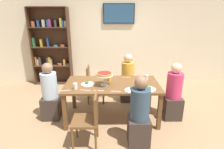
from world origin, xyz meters
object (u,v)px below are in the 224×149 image
at_px(television, 119,14).
at_px(deep_dish_pizza_stand, 104,75).
at_px(beer_glass_amber_tall, 109,77).
at_px(diner_head_east, 173,95).
at_px(diner_far_right, 128,81).
at_px(cutlery_spare_fork, 126,77).
at_px(bookshelf, 51,46).
at_px(salad_plate_spare, 88,84).
at_px(water_glass_clear_far, 75,86).
at_px(cutlery_knife_near, 65,91).
at_px(water_glass_clear_near, 147,78).
at_px(dining_table, 112,87).
at_px(diner_near_right, 139,116).
at_px(cutlery_fork_far, 85,90).
at_px(chair_near_left, 89,118).
at_px(cutlery_knife_far, 116,91).
at_px(salad_plate_far_diner, 149,89).
at_px(salad_plate_near_diner, 132,90).
at_px(cutlery_fork_near, 99,91).
at_px(diner_head_west, 50,95).
at_px(chair_far_left, 93,82).

height_order(television, deep_dish_pizza_stand, television).
bearing_deg(beer_glass_amber_tall, diner_head_east, -7.40).
xyz_separation_m(diner_far_right, cutlery_spare_fork, (-0.08, -0.45, 0.25)).
xyz_separation_m(bookshelf, salad_plate_spare, (1.28, -2.06, -0.38)).
xyz_separation_m(beer_glass_amber_tall, water_glass_clear_far, (-0.60, -0.41, -0.03)).
height_order(television, cutlery_knife_near, television).
relative_size(water_glass_clear_near, cutlery_knife_near, 0.66).
bearing_deg(cutlery_spare_fork, dining_table, 59.63).
xyz_separation_m(diner_near_right, cutlery_knife_near, (-1.24, 0.44, 0.25)).
xyz_separation_m(television, water_glass_clear_far, (-0.88, -2.37, -1.24)).
xyz_separation_m(dining_table, beer_glass_amber_tall, (-0.05, 0.15, 0.16)).
distance_m(bookshelf, cutlery_fork_far, 2.69).
relative_size(diner_near_right, water_glass_clear_far, 10.60).
xyz_separation_m(chair_near_left, salad_plate_spare, (-0.10, 0.75, 0.27)).
bearing_deg(bookshelf, cutlery_knife_far, -52.96).
height_order(television, cutlery_knife_far, television).
xyz_separation_m(salad_plate_far_diner, water_glass_clear_near, (0.05, 0.47, 0.04)).
height_order(salad_plate_near_diner, water_glass_clear_far, water_glass_clear_far).
height_order(salad_plate_near_diner, beer_glass_amber_tall, beer_glass_amber_tall).
bearing_deg(cutlery_fork_near, cutlery_knife_near, -179.18).
bearing_deg(diner_far_right, beer_glass_amber_tall, -33.62).
bearing_deg(water_glass_clear_far, cutlery_fork_far, -19.07).
height_order(diner_far_right, cutlery_fork_far, diner_far_right).
xyz_separation_m(salad_plate_near_diner, cutlery_spare_fork, (-0.03, 0.70, -0.01)).
height_order(diner_head_east, salad_plate_near_diner, diner_head_east).
relative_size(salad_plate_far_diner, water_glass_clear_near, 2.14).
height_order(diner_far_right, salad_plate_near_diner, diner_far_right).
bearing_deg(cutlery_fork_far, salad_plate_near_diner, 9.46).
height_order(diner_head_west, beer_glass_amber_tall, diner_head_west).
bearing_deg(chair_near_left, salad_plate_spare, 7.71).
bearing_deg(cutlery_spare_fork, beer_glass_amber_tall, 40.24).
relative_size(diner_near_right, cutlery_spare_fork, 6.39).
xyz_separation_m(diner_head_west, beer_glass_amber_tall, (1.16, 0.13, 0.33)).
relative_size(water_glass_clear_near, cutlery_spare_fork, 0.66).
distance_m(diner_near_right, salad_plate_far_diner, 0.58).
bearing_deg(salad_plate_spare, water_glass_clear_near, 10.09).
relative_size(chair_far_left, water_glass_clear_near, 7.32).
height_order(bookshelf, diner_head_west, bookshelf).
bearing_deg(cutlery_fork_near, salad_plate_near_diner, 1.57).
relative_size(salad_plate_near_diner, cutlery_spare_fork, 1.41).
distance_m(chair_far_left, beer_glass_amber_tall, 0.78).
height_order(chair_near_left, cutlery_fork_far, chair_near_left).
distance_m(diner_head_east, chair_near_left, 1.75).
xyz_separation_m(diner_far_right, cutlery_knife_far, (-0.32, -1.18, 0.25)).
bearing_deg(bookshelf, diner_near_right, -52.22).
height_order(beer_glass_amber_tall, cutlery_fork_far, beer_glass_amber_tall).
height_order(water_glass_clear_near, cutlery_spare_fork, water_glass_clear_near).
height_order(diner_head_west, water_glass_clear_near, diner_head_west).
height_order(television, water_glass_clear_far, television).
distance_m(diner_head_east, cutlery_knife_near, 2.07).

